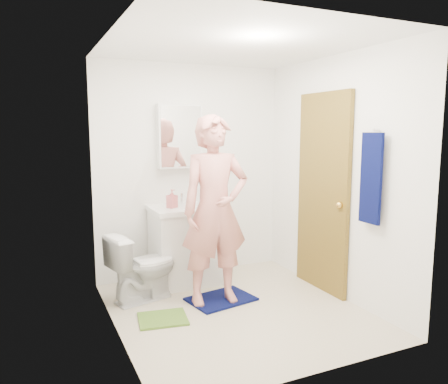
{
  "coord_description": "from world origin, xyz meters",
  "views": [
    {
      "loc": [
        -1.72,
        -3.49,
        1.67
      ],
      "look_at": [
        -0.01,
        0.25,
        1.09
      ],
      "focal_mm": 35.0,
      "sensor_mm": 36.0,
      "label": 1
    }
  ],
  "objects_px": {
    "towel": "(371,178)",
    "man": "(215,210)",
    "soap_dispenser": "(172,199)",
    "medicine_cabinet": "(179,136)",
    "toothbrush_cup": "(208,199)",
    "toilet": "(143,266)",
    "vanity_cabinet": "(188,247)"
  },
  "relations": [
    {
      "from": "man",
      "to": "soap_dispenser",
      "type": "bearing_deg",
      "value": 112.31
    },
    {
      "from": "medicine_cabinet",
      "to": "vanity_cabinet",
      "type": "bearing_deg",
      "value": -90.0
    },
    {
      "from": "vanity_cabinet",
      "to": "toilet",
      "type": "bearing_deg",
      "value": -151.81
    },
    {
      "from": "soap_dispenser",
      "to": "towel",
      "type": "bearing_deg",
      "value": -47.15
    },
    {
      "from": "toilet",
      "to": "toothbrush_cup",
      "type": "height_order",
      "value": "toothbrush_cup"
    },
    {
      "from": "medicine_cabinet",
      "to": "toothbrush_cup",
      "type": "height_order",
      "value": "medicine_cabinet"
    },
    {
      "from": "soap_dispenser",
      "to": "man",
      "type": "height_order",
      "value": "man"
    },
    {
      "from": "vanity_cabinet",
      "to": "soap_dispenser",
      "type": "xyz_separation_m",
      "value": [
        -0.18,
        -0.02,
        0.55
      ]
    },
    {
      "from": "vanity_cabinet",
      "to": "man",
      "type": "xyz_separation_m",
      "value": [
        0.04,
        -0.68,
        0.52
      ]
    },
    {
      "from": "medicine_cabinet",
      "to": "towel",
      "type": "xyz_separation_m",
      "value": [
        1.18,
        -1.71,
        -0.35
      ]
    },
    {
      "from": "medicine_cabinet",
      "to": "toilet",
      "type": "relative_size",
      "value": 1.02
    },
    {
      "from": "towel",
      "to": "man",
      "type": "xyz_separation_m",
      "value": [
        -1.14,
        0.81,
        -0.33
      ]
    },
    {
      "from": "towel",
      "to": "toothbrush_cup",
      "type": "xyz_separation_m",
      "value": [
        -0.9,
        1.57,
        -0.35
      ]
    },
    {
      "from": "medicine_cabinet",
      "to": "towel",
      "type": "height_order",
      "value": "medicine_cabinet"
    },
    {
      "from": "toilet",
      "to": "vanity_cabinet",
      "type": "bearing_deg",
      "value": -76.26
    },
    {
      "from": "man",
      "to": "toilet",
      "type": "bearing_deg",
      "value": 153.31
    },
    {
      "from": "soap_dispenser",
      "to": "man",
      "type": "xyz_separation_m",
      "value": [
        0.22,
        -0.65,
        -0.03
      ]
    },
    {
      "from": "medicine_cabinet",
      "to": "toilet",
      "type": "height_order",
      "value": "medicine_cabinet"
    },
    {
      "from": "soap_dispenser",
      "to": "vanity_cabinet",
      "type": "bearing_deg",
      "value": 7.31
    },
    {
      "from": "vanity_cabinet",
      "to": "soap_dispenser",
      "type": "relative_size",
      "value": 4.02
    },
    {
      "from": "medicine_cabinet",
      "to": "man",
      "type": "distance_m",
      "value": 1.13
    },
    {
      "from": "towel",
      "to": "soap_dispenser",
      "type": "xyz_separation_m",
      "value": [
        -1.36,
        1.46,
        -0.3
      ]
    },
    {
      "from": "vanity_cabinet",
      "to": "toilet",
      "type": "xyz_separation_m",
      "value": [
        -0.58,
        -0.31,
        -0.06
      ]
    },
    {
      "from": "toilet",
      "to": "toothbrush_cup",
      "type": "xyz_separation_m",
      "value": [
        0.86,
        0.39,
        0.56
      ]
    },
    {
      "from": "towel",
      "to": "toilet",
      "type": "xyz_separation_m",
      "value": [
        -1.76,
        1.18,
        -0.91
      ]
    },
    {
      "from": "towel",
      "to": "toothbrush_cup",
      "type": "relative_size",
      "value": 5.94
    },
    {
      "from": "towel",
      "to": "vanity_cabinet",
      "type": "bearing_deg",
      "value": 128.47
    },
    {
      "from": "toilet",
      "to": "soap_dispenser",
      "type": "xyz_separation_m",
      "value": [
        0.4,
        0.29,
        0.61
      ]
    },
    {
      "from": "man",
      "to": "toothbrush_cup",
      "type": "bearing_deg",
      "value": 76.64
    },
    {
      "from": "vanity_cabinet",
      "to": "medicine_cabinet",
      "type": "xyz_separation_m",
      "value": [
        0.0,
        0.22,
        1.2
      ]
    },
    {
      "from": "toothbrush_cup",
      "to": "toilet",
      "type": "bearing_deg",
      "value": -155.27
    },
    {
      "from": "soap_dispenser",
      "to": "toothbrush_cup",
      "type": "xyz_separation_m",
      "value": [
        0.45,
        0.11,
        -0.05
      ]
    }
  ]
}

